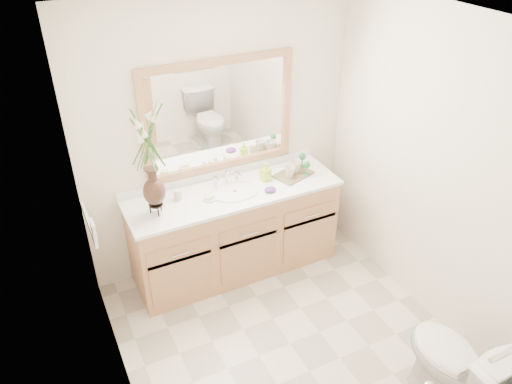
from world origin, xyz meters
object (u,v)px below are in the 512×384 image
tumbler (178,194)px  soap_bottle (266,173)px  flower_vase (149,149)px  tray (293,174)px  toilet (456,367)px

tumbler → soap_bottle: (0.78, -0.04, 0.03)m
flower_vase → tray: 1.38m
soap_bottle → tray: (0.26, -0.03, -0.07)m
tumbler → tray: tumbler is taller
toilet → tray: size_ratio=2.27×
tray → tumbler: bearing=157.9°
tray → soap_bottle: bearing=154.7°
toilet → soap_bottle: bearing=-79.2°
flower_vase → tray: flower_vase is taller
tray → toilet: bearing=-104.4°
flower_vase → soap_bottle: 1.12m
toilet → tumbler: size_ratio=8.58×
toilet → soap_bottle: size_ratio=5.01×
toilet → soap_bottle: soap_bottle is taller
toilet → tumbler: tumbler is taller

